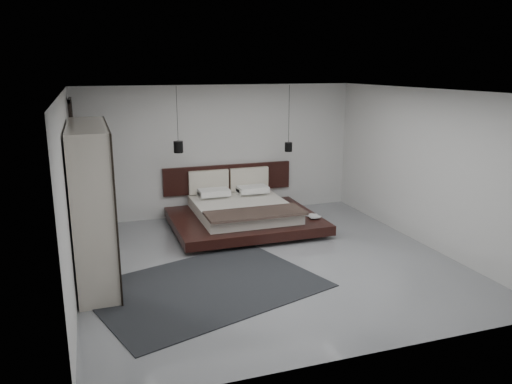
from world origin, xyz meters
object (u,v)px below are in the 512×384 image
object	(u,v)px
lattice_screen	(76,169)
pendant_right	(288,147)
wardrobe	(92,203)
rug	(206,287)
pendant_left	(178,147)
bed	(242,213)

from	to	relation	value
lattice_screen	pendant_right	xyz separation A→B (m)	(4.28, -0.09, 0.22)
pendant_right	wardrobe	world-z (taller)	pendant_right
lattice_screen	rug	size ratio (longest dim) A/B	0.81
pendant_left	rug	distance (m)	3.45
lattice_screen	bed	size ratio (longest dim) A/B	0.91
pendant_left	pendant_right	distance (m)	2.35
wardrobe	pendant_left	bearing A→B (deg)	51.05
bed	pendant_right	size ratio (longest dim) A/B	2.06
lattice_screen	bed	bearing A→B (deg)	-9.94
lattice_screen	wardrobe	world-z (taller)	lattice_screen
bed	lattice_screen	bearing A→B (deg)	170.06
wardrobe	rug	size ratio (longest dim) A/B	0.75
lattice_screen	pendant_right	size ratio (longest dim) A/B	1.87
pendant_left	rug	bearing A→B (deg)	-93.59
pendant_left	rug	world-z (taller)	pendant_left
bed	pendant_right	world-z (taller)	pendant_right
pendant_right	rug	size ratio (longest dim) A/B	0.43
pendant_left	wardrobe	xyz separation A→B (m)	(-1.69, -2.09, -0.45)
lattice_screen	wardrobe	xyz separation A→B (m)	(0.25, -2.18, -0.12)
wardrobe	bed	bearing A→B (deg)	29.71
rug	lattice_screen	bearing A→B (deg)	119.27
lattice_screen	rug	xyz separation A→B (m)	(1.75, -3.12, -1.29)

